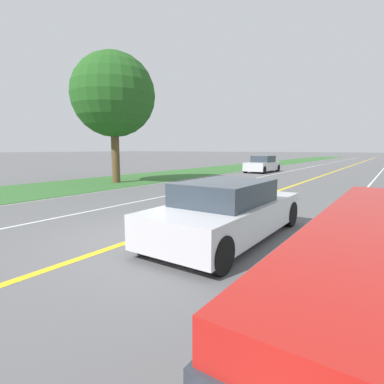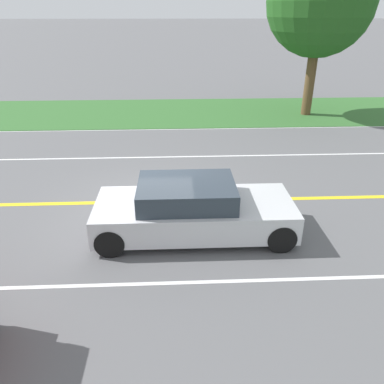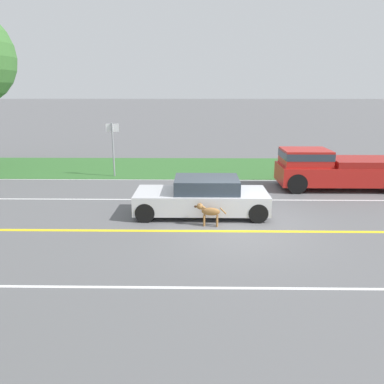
% 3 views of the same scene
% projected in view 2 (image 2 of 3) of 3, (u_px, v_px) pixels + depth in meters
% --- Properties ---
extents(ground_plane, '(400.00, 400.00, 0.00)m').
position_uv_depth(ground_plane, '(150.00, 202.00, 10.51)').
color(ground_plane, '#5B5B5E').
extents(centre_divider_line, '(0.18, 160.00, 0.01)m').
position_uv_depth(centre_divider_line, '(150.00, 202.00, 10.51)').
color(centre_divider_line, yellow).
rests_on(centre_divider_line, ground).
extents(lane_edge_line_left, '(0.14, 160.00, 0.01)m').
position_uv_depth(lane_edge_line_left, '(158.00, 129.00, 16.78)').
color(lane_edge_line_left, white).
rests_on(lane_edge_line_left, ground).
extents(lane_dash_same_dir, '(0.10, 160.00, 0.01)m').
position_uv_depth(lane_dash_same_dir, '(140.00, 284.00, 7.38)').
color(lane_dash_same_dir, white).
rests_on(lane_dash_same_dir, ground).
extents(lane_dash_oncoming, '(0.10, 160.00, 0.01)m').
position_uv_depth(lane_dash_oncoming, '(155.00, 157.00, 13.65)').
color(lane_dash_oncoming, white).
rests_on(lane_dash_oncoming, ground).
extents(grass_verge_left, '(6.00, 160.00, 0.03)m').
position_uv_depth(grass_verge_left, '(160.00, 112.00, 19.47)').
color(grass_verge_left, '#33662D').
rests_on(grass_verge_left, ground).
extents(ego_car, '(1.89, 4.62, 1.34)m').
position_uv_depth(ego_car, '(193.00, 210.00, 8.79)').
color(ego_car, silver).
rests_on(ego_car, ground).
extents(dog, '(0.29, 1.05, 0.77)m').
position_uv_depth(dog, '(184.00, 193.00, 9.89)').
color(dog, olive).
rests_on(dog, ground).
extents(roadside_tree_left_near, '(4.85, 4.85, 7.58)m').
position_uv_depth(roadside_tree_left_near, '(321.00, 2.00, 16.83)').
color(roadside_tree_left_near, brown).
rests_on(roadside_tree_left_near, ground).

